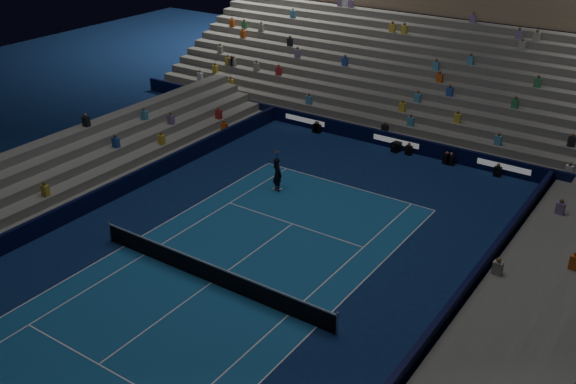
{
  "coord_description": "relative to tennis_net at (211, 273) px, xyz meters",
  "views": [
    {
      "loc": [
        16.35,
        -17.99,
        16.49
      ],
      "look_at": [
        0.0,
        6.0,
        2.0
      ],
      "focal_mm": 40.95,
      "sensor_mm": 36.0,
      "label": 1
    }
  ],
  "objects": [
    {
      "name": "sponsor_barrier_west",
      "position": [
        -9.7,
        0.0,
        -0.0
      ],
      "size": [
        0.25,
        37.0,
        1.0
      ],
      "primitive_type": "cube",
      "color": "black",
      "rests_on": "ground"
    },
    {
      "name": "grandstand_main",
      "position": [
        0.0,
        27.9,
        2.87
      ],
      "size": [
        44.0,
        15.2,
        11.2
      ],
      "color": "slate",
      "rests_on": "ground"
    },
    {
      "name": "grandstand_west",
      "position": [
        -13.17,
        0.0,
        0.41
      ],
      "size": [
        5.0,
        37.0,
        2.5
      ],
      "color": "slate",
      "rests_on": "ground"
    },
    {
      "name": "court_surface",
      "position": [
        0.0,
        0.0,
        -0.5
      ],
      "size": [
        10.97,
        23.77,
        0.01
      ],
      "primitive_type": "cube",
      "color": "#19538A",
      "rests_on": "ground"
    },
    {
      "name": "broadcast_camera",
      "position": [
        0.19,
        18.04,
        -0.18
      ],
      "size": [
        0.57,
        0.98,
        0.63
      ],
      "color": "black",
      "rests_on": "ground"
    },
    {
      "name": "sponsor_barrier_far",
      "position": [
        0.0,
        18.5,
        -0.0
      ],
      "size": [
        44.0,
        0.25,
        1.0
      ],
      "primitive_type": "cube",
      "color": "black",
      "rests_on": "ground"
    },
    {
      "name": "ground",
      "position": [
        0.0,
        0.0,
        -0.5
      ],
      "size": [
        90.0,
        90.0,
        0.0
      ],
      "primitive_type": "plane",
      "color": "#0C1F4C",
      "rests_on": "ground"
    },
    {
      "name": "sponsor_barrier_east",
      "position": [
        9.7,
        0.0,
        -0.0
      ],
      "size": [
        0.25,
        37.0,
        1.0
      ],
      "primitive_type": "cube",
      "color": "black",
      "rests_on": "ground"
    },
    {
      "name": "tennis_player",
      "position": [
        -2.9,
        9.19,
        0.48
      ],
      "size": [
        0.85,
        0.71,
        1.97
      ],
      "primitive_type": "imported",
      "rotation": [
        0.0,
        0.0,
        2.74
      ],
      "color": "black",
      "rests_on": "ground"
    },
    {
      "name": "tennis_net",
      "position": [
        0.0,
        0.0,
        0.0
      ],
      "size": [
        12.9,
        0.1,
        1.1
      ],
      "color": "#B2B2B7",
      "rests_on": "ground"
    }
  ]
}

